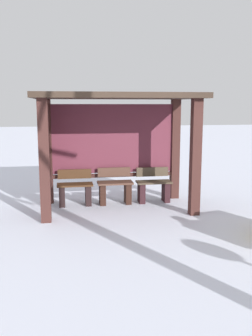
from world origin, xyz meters
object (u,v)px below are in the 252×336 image
bench_center_inside (115,189)px  bench_right_inside (154,188)px  bus_shelter (111,124)px  bench_left_inside (75,191)px

bench_center_inside → bench_right_inside: (0.85, 0.00, -0.01)m
bench_center_inside → bench_right_inside: size_ratio=1.02×
bus_shelter → bench_center_inside: 1.41m
bus_shelter → bench_left_inside: 1.60m
bus_shelter → bench_left_inside: bearing=164.9°
bench_center_inside → bench_right_inside: bearing=0.0°
bench_center_inside → bus_shelter: bearing=-114.9°
bus_shelter → bench_right_inside: size_ratio=4.32×
bus_shelter → bench_center_inside: bus_shelter is taller
bench_left_inside → bench_right_inside: 1.69m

